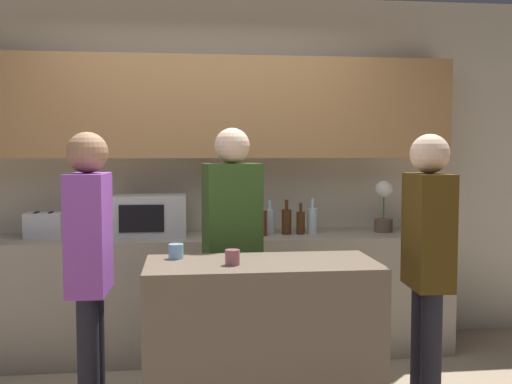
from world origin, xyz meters
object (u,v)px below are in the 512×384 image
Objects in this scene: person_left at (232,237)px; microwave at (150,215)px; bottle_1 at (261,222)px; person_right at (89,260)px; bottle_0 at (247,219)px; bottle_2 at (270,220)px; bottle_4 at (301,222)px; cup_0 at (232,257)px; potted_plant at (384,206)px; bottle_3 at (287,221)px; toaster at (44,225)px; cup_1 at (176,251)px; bottle_5 at (312,220)px; person_center at (428,256)px.

microwave is at bearing -66.82° from person_left.
bottle_1 is 1.60m from person_right.
bottle_2 is at bearing 34.19° from bottle_0.
bottle_0 reaches higher than bottle_1.
bottle_4 is at bearing -2.43° from microwave.
bottle_1 reaches higher than bottle_4.
person_right is at bearing 171.66° from cup_0.
person_right is (-2.00, -1.29, -0.13)m from potted_plant.
bottle_2 is at bearing 58.87° from bottle_1.
bottle_2 is at bearing -124.37° from person_left.
toaster is at bearing 178.75° from bottle_3.
cup_1 is at bearing 106.31° from person_right.
potted_plant is 1.96m from cup_1.
bottle_0 is 0.31m from bottle_3.
person_right reaches higher than bottle_5.
microwave is 0.82m from bottle_1.
cup_0 is at bearing -132.36° from potted_plant.
cup_1 is (-0.50, -1.10, -0.04)m from bottle_0.
person_right is (-1.78, 0.09, 0.00)m from person_center.
cup_0 is 0.97× the size of cup_1.
person_right is (-0.73, 0.11, -0.02)m from cup_0.
person_center reaches higher than toaster.
person_left is at bearing -131.13° from bottle_5.
bottle_0 is 1.18× the size of bottle_5.
bottle_4 is at bearing -139.38° from person_left.
bottle_5 is (-0.56, -0.02, -0.10)m from potted_plant.
cup_0 is (-1.27, -1.40, -0.12)m from potted_plant.
microwave is 2.22× the size of bottle_4.
bottle_4 is (0.22, -0.10, -0.00)m from bottle_2.
person_right is at bearing -100.44° from microwave.
microwave reaches higher than bottle_3.
bottle_1 is 1.49m from person_center.
bottle_5 is (0.20, 0.02, 0.00)m from bottle_3.
toaster is 1.11× the size of bottle_4.
bottle_1 is at bearing -3.00° from toaster.
person_left is (-1.23, -0.78, -0.10)m from potted_plant.
bottle_5 is at bearing -0.82° from microwave.
person_left is at bearing -127.88° from bottle_4.
microwave is at bearing 99.71° from cup_1.
bottle_2 is (0.19, 0.13, -0.02)m from bottle_0.
bottle_5 is at bearing 9.08° from bottle_1.
bottle_3 is 0.11m from bottle_4.
microwave is 0.89m from bottle_2.
toaster is at bearing 176.99° from bottle_0.
cup_1 is (0.95, -1.18, -0.01)m from toaster.
bottle_0 is 1.21m from cup_1.
bottle_0 is 0.19× the size of person_left.
person_left reaches higher than bottle_1.
cup_0 is at bearing -105.45° from bottle_2.
person_left is at bearing -122.02° from bottle_3.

